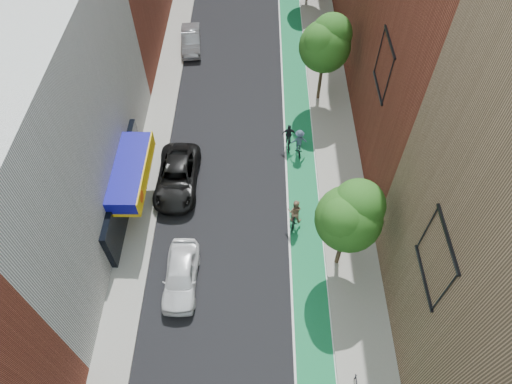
{
  "coord_description": "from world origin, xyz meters",
  "views": [
    {
      "loc": [
        1.14,
        -2.77,
        22.87
      ],
      "look_at": [
        1.02,
        13.88,
        1.5
      ],
      "focal_mm": 32.0,
      "sensor_mm": 36.0,
      "label": 1
    }
  ],
  "objects_px": {
    "parked_car_silver": "(191,40)",
    "parked_car_white": "(181,275)",
    "cyclist_lane_near": "(294,215)",
    "cyclist_lane_far": "(299,143)",
    "parked_car_black": "(177,177)",
    "cyclist_lane_mid": "(289,139)"
  },
  "relations": [
    {
      "from": "parked_car_black",
      "to": "cyclist_lane_far",
      "type": "xyz_separation_m",
      "value": [
        7.83,
        2.85,
        0.13
      ]
    },
    {
      "from": "cyclist_lane_far",
      "to": "cyclist_lane_mid",
      "type": "bearing_deg",
      "value": -48.22
    },
    {
      "from": "parked_car_white",
      "to": "cyclist_lane_near",
      "type": "distance_m",
      "value": 7.41
    },
    {
      "from": "parked_car_white",
      "to": "cyclist_lane_near",
      "type": "relative_size",
      "value": 2.06
    },
    {
      "from": "parked_car_black",
      "to": "parked_car_silver",
      "type": "distance_m",
      "value": 14.91
    },
    {
      "from": "parked_car_black",
      "to": "cyclist_lane_far",
      "type": "height_order",
      "value": "cyclist_lane_far"
    },
    {
      "from": "cyclist_lane_near",
      "to": "cyclist_lane_mid",
      "type": "relative_size",
      "value": 1.12
    },
    {
      "from": "parked_car_black",
      "to": "cyclist_lane_near",
      "type": "xyz_separation_m",
      "value": [
        7.27,
        -2.99,
        0.16
      ]
    },
    {
      "from": "parked_car_black",
      "to": "cyclist_lane_near",
      "type": "height_order",
      "value": "cyclist_lane_near"
    },
    {
      "from": "parked_car_silver",
      "to": "parked_car_white",
      "type": "bearing_deg",
      "value": -91.58
    },
    {
      "from": "cyclist_lane_near",
      "to": "cyclist_lane_far",
      "type": "height_order",
      "value": "cyclist_lane_near"
    },
    {
      "from": "parked_car_silver",
      "to": "cyclist_lane_mid",
      "type": "height_order",
      "value": "cyclist_lane_mid"
    },
    {
      "from": "parked_car_white",
      "to": "cyclist_lane_mid",
      "type": "height_order",
      "value": "cyclist_lane_mid"
    },
    {
      "from": "cyclist_lane_near",
      "to": "cyclist_lane_mid",
      "type": "distance_m",
      "value": 6.43
    },
    {
      "from": "cyclist_lane_far",
      "to": "cyclist_lane_near",
      "type": "bearing_deg",
      "value": 78.01
    },
    {
      "from": "parked_car_black",
      "to": "cyclist_lane_mid",
      "type": "distance_m",
      "value": 7.96
    },
    {
      "from": "parked_car_white",
      "to": "parked_car_silver",
      "type": "relative_size",
      "value": 1.02
    },
    {
      "from": "parked_car_white",
      "to": "cyclist_lane_far",
      "type": "xyz_separation_m",
      "value": [
        6.85,
        9.75,
        0.15
      ]
    },
    {
      "from": "parked_car_black",
      "to": "cyclist_lane_mid",
      "type": "bearing_deg",
      "value": 26.15
    },
    {
      "from": "parked_car_black",
      "to": "cyclist_lane_far",
      "type": "bearing_deg",
      "value": 20.59
    },
    {
      "from": "cyclist_lane_mid",
      "to": "parked_car_silver",
      "type": "bearing_deg",
      "value": -54.52
    },
    {
      "from": "cyclist_lane_near",
      "to": "cyclist_lane_far",
      "type": "bearing_deg",
      "value": -83.5
    }
  ]
}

